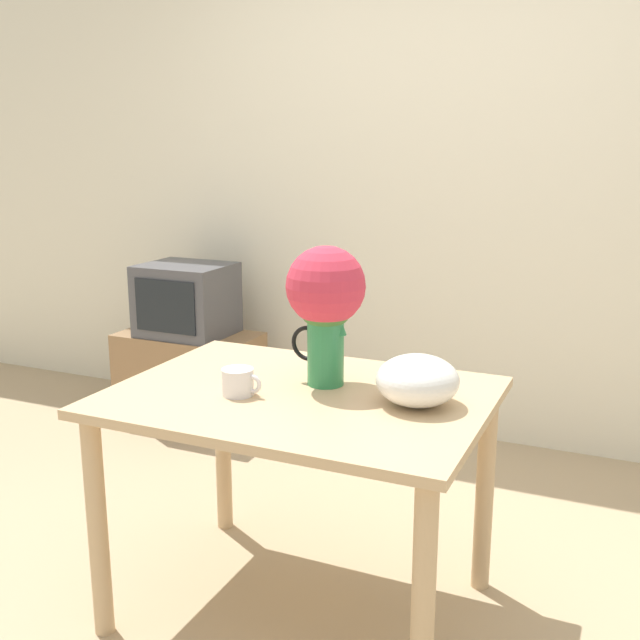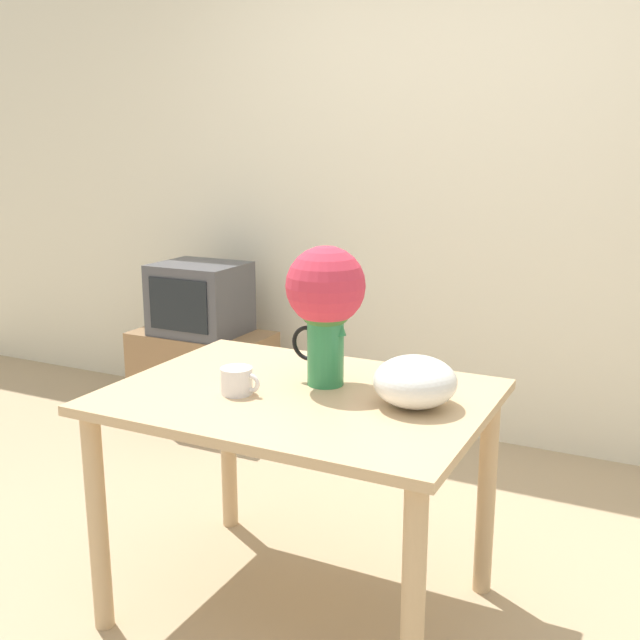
# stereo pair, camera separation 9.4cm
# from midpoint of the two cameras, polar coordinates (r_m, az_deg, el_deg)

# --- Properties ---
(ground_plane) EXTENTS (12.00, 12.00, 0.00)m
(ground_plane) POSITION_cam_midpoint_polar(r_m,az_deg,el_deg) (2.63, 0.02, -20.90)
(ground_plane) COLOR tan
(wall_back) EXTENTS (8.00, 0.05, 2.60)m
(wall_back) POSITION_cam_midpoint_polar(r_m,az_deg,el_deg) (3.76, 11.73, 10.33)
(wall_back) COLOR #EDE5CC
(wall_back) RESTS_ON ground_plane
(table) EXTENTS (1.13, 0.84, 0.74)m
(table) POSITION_cam_midpoint_polar(r_m,az_deg,el_deg) (2.33, -0.43, -8.15)
(table) COLOR tan
(table) RESTS_ON ground_plane
(flower_vase) EXTENTS (0.25, 0.25, 0.44)m
(flower_vase) POSITION_cam_midpoint_polar(r_m,az_deg,el_deg) (2.29, 1.60, 1.69)
(flower_vase) COLOR #2D844C
(flower_vase) RESTS_ON table
(coffee_mug) EXTENTS (0.13, 0.10, 0.08)m
(coffee_mug) POSITION_cam_midpoint_polar(r_m,az_deg,el_deg) (2.27, -5.13, -4.65)
(coffee_mug) COLOR white
(coffee_mug) RESTS_ON table
(white_bowl) EXTENTS (0.24, 0.24, 0.15)m
(white_bowl) POSITION_cam_midpoint_polar(r_m,az_deg,el_deg) (2.17, 8.49, -4.67)
(white_bowl) COLOR white
(white_bowl) RESTS_ON table
(tv_stand) EXTENTS (0.74, 0.40, 0.49)m
(tv_stand) POSITION_cam_midpoint_polar(r_m,az_deg,el_deg) (4.12, -8.24, -4.24)
(tv_stand) COLOR #8E6B47
(tv_stand) RESTS_ON ground_plane
(tv_set) EXTENTS (0.46, 0.39, 0.38)m
(tv_set) POSITION_cam_midpoint_polar(r_m,az_deg,el_deg) (4.01, -8.46, 1.63)
(tv_set) COLOR #4C4C51
(tv_set) RESTS_ON tv_stand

